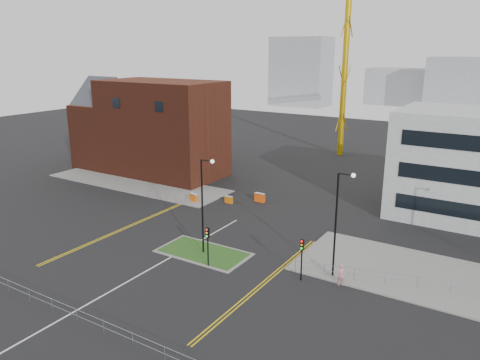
% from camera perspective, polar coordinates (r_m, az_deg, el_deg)
% --- Properties ---
extents(ground, '(200.00, 200.00, 0.00)m').
position_cam_1_polar(ground, '(40.35, -13.73, -12.05)').
color(ground, black).
rests_on(ground, ground).
extents(pavement_left, '(28.00, 8.00, 0.12)m').
position_cam_1_polar(pavement_left, '(68.07, -12.49, -0.34)').
color(pavement_left, slate).
rests_on(pavement_left, ground).
extents(pavement_right, '(24.00, 10.00, 0.12)m').
position_cam_1_polar(pavement_right, '(42.84, 23.43, -11.17)').
color(pavement_right, slate).
rests_on(pavement_right, ground).
extents(island_kerb, '(8.60, 4.60, 0.08)m').
position_cam_1_polar(island_kerb, '(44.50, -4.49, -8.82)').
color(island_kerb, slate).
rests_on(island_kerb, ground).
extents(grass_island, '(8.00, 4.00, 0.12)m').
position_cam_1_polar(grass_island, '(44.49, -4.49, -8.80)').
color(grass_island, '#28521B').
rests_on(grass_island, ground).
extents(brick_building, '(24.20, 10.07, 14.24)m').
position_cam_1_polar(brick_building, '(72.83, -11.21, 6.26)').
color(brick_building, '#4E1F13').
rests_on(brick_building, ground).
extents(tower_crane, '(50.77, 17.14, 37.00)m').
position_cam_1_polar(tower_crane, '(84.60, 17.34, 19.91)').
color(tower_crane, '#C4980B').
rests_on(tower_crane, ground).
extents(streetlamp_island, '(1.46, 0.36, 9.18)m').
position_cam_1_polar(streetlamp_island, '(42.42, -4.40, -2.28)').
color(streetlamp_island, black).
rests_on(streetlamp_island, ground).
extents(streetlamp_right_near, '(1.46, 0.36, 9.18)m').
position_cam_1_polar(streetlamp_right_near, '(38.74, 11.94, -4.37)').
color(streetlamp_right_near, black).
rests_on(streetlamp_right_near, ground).
extents(traffic_light_island, '(0.28, 0.33, 3.65)m').
position_cam_1_polar(traffic_light_island, '(40.91, -3.97, -7.23)').
color(traffic_light_island, black).
rests_on(traffic_light_island, ground).
extents(traffic_light_right, '(0.28, 0.33, 3.65)m').
position_cam_1_polar(traffic_light_right, '(38.82, 7.54, -8.65)').
color(traffic_light_right, black).
rests_on(traffic_light_right, ground).
extents(railing_front, '(24.05, 0.05, 1.10)m').
position_cam_1_polar(railing_front, '(36.64, -20.68, -14.31)').
color(railing_front, gray).
rests_on(railing_front, ground).
extents(railing_left, '(6.05, 0.05, 1.10)m').
position_cam_1_polar(railing_left, '(59.18, -8.94, -1.90)').
color(railing_left, gray).
rests_on(railing_left, ground).
extents(railing_right, '(19.05, 5.05, 1.10)m').
position_cam_1_polar(railing_right, '(40.48, 20.84, -11.35)').
color(railing_right, gray).
rests_on(railing_right, ground).
extents(centre_line, '(0.15, 30.00, 0.01)m').
position_cam_1_polar(centre_line, '(41.59, -11.74, -11.03)').
color(centre_line, silver).
rests_on(centre_line, ground).
extents(yellow_left_a, '(0.12, 24.00, 0.01)m').
position_cam_1_polar(yellow_left_a, '(52.62, -12.93, -5.25)').
color(yellow_left_a, gold).
rests_on(yellow_left_a, ground).
extents(yellow_left_b, '(0.12, 24.00, 0.01)m').
position_cam_1_polar(yellow_left_b, '(52.42, -12.69, -5.32)').
color(yellow_left_b, gold).
rests_on(yellow_left_b, ground).
extents(yellow_right_a, '(0.12, 20.00, 0.01)m').
position_cam_1_polar(yellow_right_a, '(39.35, 2.79, -12.33)').
color(yellow_right_a, gold).
rests_on(yellow_right_a, ground).
extents(yellow_right_b, '(0.12, 20.00, 0.01)m').
position_cam_1_polar(yellow_right_b, '(39.23, 3.18, -12.43)').
color(yellow_right_b, gold).
rests_on(yellow_right_b, ground).
extents(skyline_a, '(18.00, 12.00, 22.00)m').
position_cam_1_polar(skyline_a, '(159.06, 7.44, 12.96)').
color(skyline_a, gray).
rests_on(skyline_a, ground).
extents(skyline_b, '(24.00, 12.00, 16.00)m').
position_cam_1_polar(skyline_b, '(155.62, 26.29, 10.33)').
color(skyline_b, gray).
rests_on(skyline_b, ground).
extents(skyline_d, '(30.00, 12.00, 12.00)m').
position_cam_1_polar(skyline_d, '(168.41, 20.44, 10.56)').
color(skyline_d, gray).
rests_on(skyline_d, ground).
extents(pedestrian, '(0.79, 0.74, 1.81)m').
position_cam_1_polar(pedestrian, '(39.34, 12.27, -11.23)').
color(pedestrian, '#D58992').
rests_on(pedestrian, ground).
extents(barrier_left, '(1.32, 0.81, 1.05)m').
position_cam_1_polar(barrier_left, '(58.63, -5.65, -2.13)').
color(barrier_left, '#D6570B').
rests_on(barrier_left, ground).
extents(barrier_mid, '(1.06, 0.39, 0.88)m').
position_cam_1_polar(barrier_mid, '(57.89, -1.37, -2.39)').
color(barrier_mid, '#C8660B').
rests_on(barrier_mid, ground).
extents(barrier_right, '(1.36, 0.51, 1.13)m').
position_cam_1_polar(barrier_right, '(58.37, 2.42, -2.10)').
color(barrier_right, '#E94E0C').
rests_on(barrier_right, ground).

